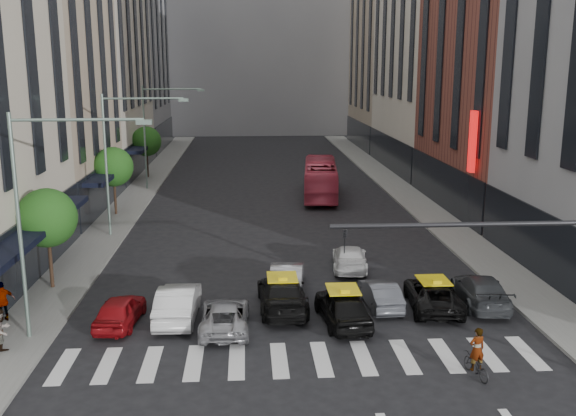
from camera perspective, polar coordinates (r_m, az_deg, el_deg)
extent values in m
plane|color=black|center=(23.56, 1.93, -14.88)|extent=(160.00, 160.00, 0.00)
cube|color=slate|center=(52.77, -13.88, 0.40)|extent=(3.00, 96.00, 0.15)
cube|color=slate|center=(53.69, 11.05, 0.74)|extent=(3.00, 96.00, 0.15)
cube|color=tan|center=(51.03, -21.25, 13.02)|extent=(8.00, 16.00, 24.00)
cube|color=gray|center=(87.18, -14.04, 14.93)|extent=(8.00, 18.00, 30.00)
cube|color=brown|center=(51.53, 18.65, 14.31)|extent=(8.00, 18.00, 26.00)
cube|color=tan|center=(87.97, 9.11, 14.46)|extent=(8.00, 18.00, 28.00)
cube|color=gray|center=(106.07, -2.69, 16.41)|extent=(30.00, 10.00, 36.00)
cylinder|color=black|center=(33.55, -20.38, -4.04)|extent=(0.18, 0.18, 3.15)
sphere|color=#1E4614|center=(33.08, -20.64, -0.82)|extent=(2.88, 2.88, 2.88)
cylinder|color=black|center=(48.66, -15.14, 1.31)|extent=(0.18, 0.18, 3.15)
sphere|color=#1E4614|center=(48.33, -15.27, 3.56)|extent=(2.88, 2.88, 2.88)
cylinder|color=black|center=(64.20, -12.40, 4.09)|extent=(0.18, 0.18, 3.15)
sphere|color=#1E4614|center=(63.95, -12.48, 5.81)|extent=(2.88, 2.88, 2.88)
cylinder|color=gray|center=(27.06, -22.77, -1.70)|extent=(0.16, 0.16, 9.00)
cylinder|color=gray|center=(25.69, -18.24, 7.46)|extent=(5.00, 0.12, 0.12)
cube|color=gray|center=(25.19, -12.67, 7.46)|extent=(0.60, 0.25, 0.18)
cylinder|color=gray|center=(42.22, -15.86, 3.63)|extent=(0.16, 0.16, 9.00)
cylinder|color=gray|center=(41.35, -12.77, 9.48)|extent=(5.00, 0.12, 0.12)
cube|color=gray|center=(41.04, -9.27, 9.46)|extent=(0.60, 0.25, 0.18)
cylinder|color=gray|center=(57.83, -12.61, 6.10)|extent=(0.16, 0.16, 9.00)
cylinder|color=gray|center=(57.20, -10.30, 10.36)|extent=(5.00, 0.12, 0.12)
cube|color=gray|center=(56.97, -7.76, 10.33)|extent=(0.60, 0.25, 0.18)
cylinder|color=black|center=(21.82, 16.85, -1.39)|extent=(10.00, 0.16, 0.16)
imported|color=black|center=(20.81, 5.06, -2.98)|extent=(0.13, 0.16, 0.80)
cube|color=red|center=(43.65, 16.09, 5.69)|extent=(0.30, 0.70, 4.00)
imported|color=maroon|center=(28.57, -14.71, -8.79)|extent=(1.92, 3.98, 1.31)
imported|color=silver|center=(28.62, -9.75, -8.27)|extent=(1.75, 4.70, 1.54)
imported|color=#96979B|center=(27.36, -5.64, -9.50)|extent=(2.04, 4.38, 1.21)
imported|color=black|center=(29.29, -0.52, -7.61)|extent=(2.24, 5.26, 1.51)
imported|color=black|center=(27.87, 4.89, -8.73)|extent=(2.24, 4.62, 1.52)
imported|color=#474A50|center=(29.94, 8.21, -7.56)|extent=(1.52, 3.85, 1.25)
imported|color=black|center=(30.19, 12.76, -7.50)|extent=(2.63, 4.92, 1.32)
imported|color=#383C3F|center=(31.15, 16.75, -7.03)|extent=(2.40, 4.99, 1.40)
imported|color=#9E9EA3|center=(31.58, -0.09, -6.15)|extent=(2.01, 4.55, 1.45)
imported|color=silver|center=(35.09, 5.50, -4.42)|extent=(2.33, 4.63, 1.29)
imported|color=#C93B53|center=(53.96, 2.91, 2.61)|extent=(3.72, 11.29, 3.09)
imported|color=black|center=(24.42, 16.36, -13.29)|extent=(0.86, 1.68, 0.84)
imported|color=gray|center=(23.92, 16.54, -10.64)|extent=(0.65, 0.49, 1.61)
imported|color=gray|center=(26.98, -24.12, -9.94)|extent=(0.90, 1.02, 1.78)
imported|color=gray|center=(30.16, -24.04, -7.58)|extent=(1.08, 0.98, 1.77)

